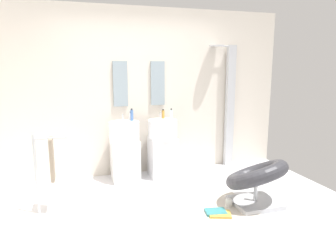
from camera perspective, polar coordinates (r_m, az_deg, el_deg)
name	(u,v)px	position (r m, az deg, el deg)	size (l,w,h in m)	color
ground_plane	(170,217)	(3.81, 0.29, -16.16)	(4.80, 3.60, 0.04)	silver
rear_partition	(139,92)	(5.01, -5.38, 6.11)	(4.80, 0.10, 2.60)	beige
pedestal_sink_left	(125,150)	(4.77, -7.85, -4.31)	(0.45, 0.45, 1.00)	white
pedestal_sink_right	(163,147)	(4.89, -0.99, -3.82)	(0.45, 0.45, 1.00)	white
vanity_mirror_left	(120,84)	(4.88, -8.67, 7.57)	(0.22, 0.03, 0.68)	#8C9EA8
vanity_mirror_right	(158,83)	(5.00, -1.90, 7.76)	(0.22, 0.03, 0.68)	#8C9EA8
shower_column	(229,104)	(5.44, 11.05, 4.00)	(0.49, 0.24, 2.05)	#B7BABF
lounge_chair	(256,178)	(4.06, 15.76, -9.16)	(1.08, 1.08, 0.65)	#B7BABF
towel_rack	(49,161)	(3.89, -20.77, -6.01)	(0.37, 0.22, 0.95)	#B7BABF
area_rug	(214,207)	(4.01, 8.28, -14.44)	(0.90, 0.90, 0.01)	beige
magazine_ochre	(220,214)	(3.82, 9.43, -15.52)	(0.25, 0.19, 0.03)	gold
magazine_teal	(216,212)	(3.86, 8.68, -15.19)	(0.24, 0.18, 0.03)	teal
coffee_mug	(229,203)	(4.04, 11.01, -13.51)	(0.08, 0.08, 0.09)	white
soap_bottle_white	(131,116)	(4.79, -6.79, 1.76)	(0.05, 0.05, 0.14)	white
soap_bottle_clear	(171,114)	(4.87, 0.59, 2.16)	(0.04, 0.04, 0.16)	silver
soap_bottle_blue	(132,115)	(4.74, -6.60, 1.98)	(0.05, 0.05, 0.19)	#4C72B7
soap_bottle_amber	(163,114)	(4.93, -0.88, 2.16)	(0.04, 0.04, 0.15)	#C68C38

